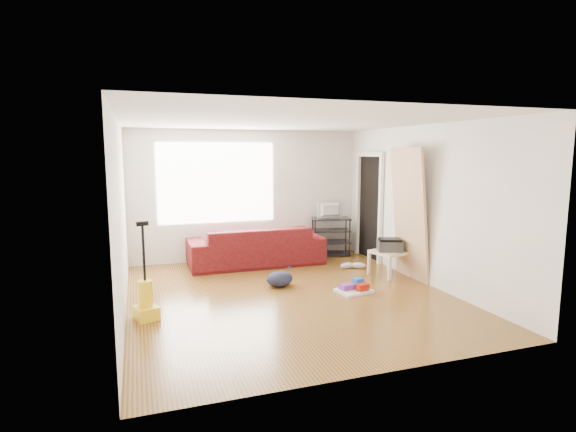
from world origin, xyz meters
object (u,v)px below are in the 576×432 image
object	(u,v)px
sofa	(256,264)
bucket	(286,266)
tv_stand	(331,236)
backpack	(280,286)
vacuum	(146,301)
side_table	(389,255)
cleaning_tray	(354,288)

from	to	relation	value
sofa	bucket	xyz separation A→B (m)	(0.50, -0.31, 0.00)
tv_stand	backpack	size ratio (longest dim) A/B	1.97
backpack	bucket	bearing A→B (deg)	57.63
bucket	backpack	xyz separation A→B (m)	(-0.50, -1.16, 0.00)
tv_stand	vacuum	distance (m)	4.44
tv_stand	bucket	xyz separation A→B (m)	(-1.15, -0.58, -0.39)
sofa	bucket	world-z (taller)	sofa
tv_stand	vacuum	world-z (taller)	vacuum
sofa	vacuum	size ratio (longest dim) A/B	2.01
bucket	side_table	bearing A→B (deg)	-38.83
sofa	backpack	distance (m)	1.48
tv_stand	side_table	bearing A→B (deg)	-65.88
sofa	cleaning_tray	world-z (taller)	sofa
tv_stand	cleaning_tray	xyz separation A→B (m)	(-0.67, -2.37, -0.34)
backpack	tv_stand	bearing A→B (deg)	37.70
side_table	backpack	world-z (taller)	side_table
cleaning_tray	backpack	distance (m)	1.16
sofa	side_table	size ratio (longest dim) A/B	3.88
sofa	tv_stand	xyz separation A→B (m)	(1.64, 0.27, 0.39)
tv_stand	side_table	distance (m)	1.77
tv_stand	backpack	bearing A→B (deg)	-118.98
tv_stand	cleaning_tray	world-z (taller)	tv_stand
bucket	cleaning_tray	world-z (taller)	cleaning_tray
side_table	bucket	xyz separation A→B (m)	(-1.45, 1.16, -0.36)
side_table	bucket	world-z (taller)	side_table
backpack	sofa	bearing A→B (deg)	80.77
tv_stand	bucket	bearing A→B (deg)	-138.61
tv_stand	backpack	distance (m)	2.43
sofa	side_table	distance (m)	2.47
vacuum	tv_stand	bearing A→B (deg)	16.79
side_table	backpack	size ratio (longest dim) A/B	1.50
tv_stand	side_table	size ratio (longest dim) A/B	1.32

